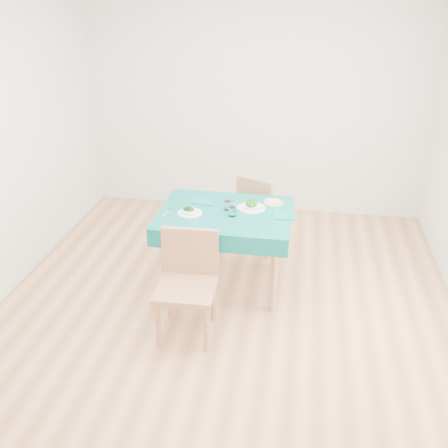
% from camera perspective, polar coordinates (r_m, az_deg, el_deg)
% --- Properties ---
extents(room_shell, '(4.02, 4.52, 2.73)m').
position_cam_1_polar(room_shell, '(3.77, -0.00, 6.80)').
color(room_shell, '#A66D45').
rests_on(room_shell, ground).
extents(table, '(1.15, 0.88, 0.76)m').
position_cam_1_polar(table, '(4.56, 0.10, -2.93)').
color(table, '#085F58').
rests_on(table, ground).
extents(chair_near, '(0.47, 0.51, 1.14)m').
position_cam_1_polar(chair_near, '(3.86, -4.45, -5.64)').
color(chair_near, '#9E6E4A').
rests_on(chair_near, ground).
extents(chair_far, '(0.52, 0.54, 0.97)m').
position_cam_1_polar(chair_far, '(5.16, 4.35, 1.94)').
color(chair_far, '#9E6E4A').
rests_on(chair_far, ground).
extents(bowl_near, '(0.21, 0.21, 0.06)m').
position_cam_1_polar(bowl_near, '(4.35, -3.92, 1.56)').
color(bowl_near, white).
rests_on(bowl_near, table).
extents(bowl_far, '(0.25, 0.25, 0.08)m').
position_cam_1_polar(bowl_far, '(4.44, 3.17, 2.22)').
color(bowl_far, white).
rests_on(bowl_far, table).
extents(fork_near, '(0.04, 0.16, 0.00)m').
position_cam_1_polar(fork_near, '(4.40, -6.55, 1.33)').
color(fork_near, silver).
rests_on(fork_near, table).
extents(knife_near, '(0.02, 0.19, 0.00)m').
position_cam_1_polar(knife_near, '(4.28, -2.99, 0.69)').
color(knife_near, silver).
rests_on(knife_near, table).
extents(fork_far, '(0.09, 0.19, 0.00)m').
position_cam_1_polar(fork_far, '(4.52, 1.23, 2.19)').
color(fork_far, silver).
rests_on(fork_far, table).
extents(knife_far, '(0.06, 0.20, 0.00)m').
position_cam_1_polar(knife_far, '(4.41, 6.03, 1.40)').
color(knife_far, silver).
rests_on(knife_far, table).
extents(napkin_near, '(0.22, 0.17, 0.01)m').
position_cam_1_polar(napkin_near, '(4.58, -2.31, 2.59)').
color(napkin_near, '#0C6960').
rests_on(napkin_near, table).
extents(napkin_far, '(0.21, 0.17, 0.01)m').
position_cam_1_polar(napkin_far, '(4.33, 6.98, 0.90)').
color(napkin_far, '#0C6960').
rests_on(napkin_far, table).
extents(tumbler_center, '(0.06, 0.06, 0.08)m').
position_cam_1_polar(tumbler_center, '(4.41, 0.41, 2.12)').
color(tumbler_center, white).
rests_on(tumbler_center, table).
extents(tumbler_side, '(0.07, 0.07, 0.08)m').
position_cam_1_polar(tumbler_side, '(4.29, 0.95, 1.43)').
color(tumbler_side, white).
rests_on(tumbler_side, table).
extents(side_plate, '(0.18, 0.18, 0.01)m').
position_cam_1_polar(side_plate, '(4.59, 5.69, 2.47)').
color(side_plate, '#ACE36E').
rests_on(side_plate, table).
extents(bread_slice, '(0.14, 0.14, 0.02)m').
position_cam_1_polar(bread_slice, '(4.58, 5.70, 2.61)').
color(bread_slice, beige).
rests_on(bread_slice, side_plate).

